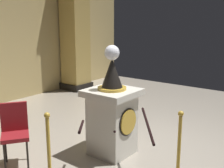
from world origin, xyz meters
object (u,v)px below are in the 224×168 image
at_px(stanchion_far, 179,154).
at_px(stanchion_near, 49,157).
at_px(cafe_chair_red, 15,129).
at_px(pedestal_clock, 112,113).

bearing_deg(stanchion_far, stanchion_near, 130.81).
distance_m(stanchion_near, cafe_chair_red, 0.82).
bearing_deg(stanchion_near, pedestal_clock, -8.13).
relative_size(pedestal_clock, stanchion_near, 1.82).
distance_m(stanchion_near, stanchion_far, 1.80).
relative_size(stanchion_far, cafe_chair_red, 1.02).
distance_m(pedestal_clock, stanchion_far, 1.25).
distance_m(pedestal_clock, cafe_chair_red, 1.53).
bearing_deg(cafe_chair_red, stanchion_near, -90.63).
xyz_separation_m(stanchion_far, cafe_chair_red, (-1.17, 2.15, 0.23)).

